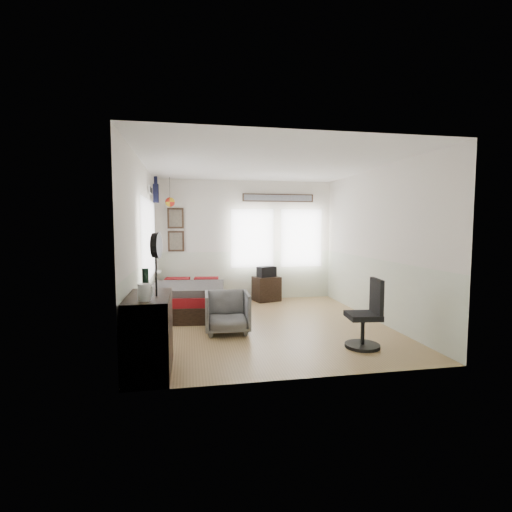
% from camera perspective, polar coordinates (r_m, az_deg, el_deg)
% --- Properties ---
extents(ground_plane, '(4.00, 4.50, 0.01)m').
position_cam_1_polar(ground_plane, '(6.43, 1.54, -10.59)').
color(ground_plane, olive).
extents(room_shell, '(4.02, 4.52, 2.71)m').
position_cam_1_polar(room_shell, '(6.37, 0.54, 3.99)').
color(room_shell, silver).
rests_on(room_shell, ground_plane).
extents(wall_decor, '(3.55, 1.32, 1.44)m').
position_cam_1_polar(wall_decor, '(8.04, -9.15, 7.56)').
color(wall_decor, '#3C291D').
rests_on(wall_decor, room_shell).
extents(bed, '(1.48, 1.97, 0.59)m').
position_cam_1_polar(bed, '(7.28, -10.37, -6.49)').
color(bed, black).
rests_on(bed, ground_plane).
extents(dresser, '(0.48, 1.00, 0.90)m').
position_cam_1_polar(dresser, '(4.52, -16.07, -11.46)').
color(dresser, black).
rests_on(dresser, ground_plane).
extents(armchair, '(0.72, 0.74, 0.65)m').
position_cam_1_polar(armchair, '(5.96, -4.45, -8.59)').
color(armchair, gray).
rests_on(armchair, ground_plane).
extents(nightstand, '(0.64, 0.56, 0.54)m').
position_cam_1_polar(nightstand, '(8.37, 1.62, -5.05)').
color(nightstand, black).
rests_on(nightstand, ground_plane).
extents(task_chair, '(0.48, 0.48, 0.96)m').
position_cam_1_polar(task_chair, '(5.43, 16.66, -9.36)').
color(task_chair, black).
rests_on(task_chair, ground_plane).
extents(kettle, '(0.16, 0.13, 0.18)m').
position_cam_1_polar(kettle, '(4.10, -16.79, -5.38)').
color(kettle, silver).
rests_on(kettle, dresser).
extents(bottle, '(0.07, 0.07, 0.30)m').
position_cam_1_polar(bottle, '(4.51, -16.64, -3.70)').
color(bottle, black).
rests_on(bottle, dresser).
extents(stand_fan, '(0.12, 0.29, 0.72)m').
position_cam_1_polar(stand_fan, '(4.28, -15.08, 1.42)').
color(stand_fan, black).
rests_on(stand_fan, dresser).
extents(black_bag, '(0.45, 0.37, 0.23)m').
position_cam_1_polar(black_bag, '(8.31, 1.63, -2.42)').
color(black_bag, black).
rests_on(black_bag, nightstand).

